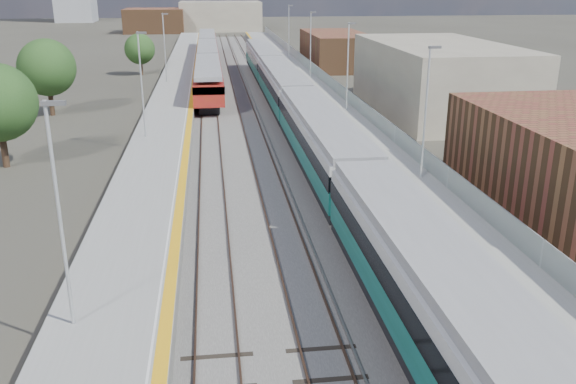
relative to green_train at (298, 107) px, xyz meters
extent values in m
plane|color=#47443A|center=(-1.50, 13.25, -2.35)|extent=(320.00, 320.00, 0.00)
cube|color=#565451|center=(-3.75, 15.75, -2.32)|extent=(10.50, 155.00, 0.06)
cube|color=#4C3323|center=(-0.72, 18.25, -2.24)|extent=(0.07, 160.00, 0.14)
cube|color=#4C3323|center=(0.72, 18.25, -2.24)|extent=(0.07, 160.00, 0.14)
cube|color=#4C3323|center=(-4.22, 18.25, -2.24)|extent=(0.07, 160.00, 0.14)
cube|color=#4C3323|center=(-2.78, 18.25, -2.24)|extent=(0.07, 160.00, 0.14)
cube|color=#4C3323|center=(-7.72, 18.25, -2.24)|extent=(0.07, 160.00, 0.14)
cube|color=#4C3323|center=(-6.28, 18.25, -2.24)|extent=(0.07, 160.00, 0.14)
cube|color=gray|center=(-1.05, 18.25, -2.25)|extent=(0.08, 160.00, 0.10)
cube|color=gray|center=(-2.45, 18.25, -2.25)|extent=(0.08, 160.00, 0.10)
cube|color=slate|center=(3.75, 15.75, -1.85)|extent=(4.70, 155.00, 1.00)
cube|color=gray|center=(3.75, 15.75, -1.35)|extent=(4.70, 155.00, 0.03)
cube|color=gold|center=(1.65, 15.75, -1.33)|extent=(0.40, 155.00, 0.01)
cube|color=gray|center=(5.95, 15.75, -0.75)|extent=(0.06, 155.00, 1.20)
cylinder|color=#9EA0A3|center=(5.10, -14.75, 2.42)|extent=(0.12, 0.12, 7.50)
cube|color=#4C4C4F|center=(5.35, -14.75, 6.07)|extent=(0.70, 0.18, 0.14)
cylinder|color=#9EA0A3|center=(5.10, 5.25, 2.42)|extent=(0.12, 0.12, 7.50)
cube|color=#4C4C4F|center=(5.35, 5.25, 6.07)|extent=(0.70, 0.18, 0.14)
cylinder|color=#9EA0A3|center=(5.10, 25.25, 2.42)|extent=(0.12, 0.12, 7.50)
cube|color=#4C4C4F|center=(5.35, 25.25, 6.07)|extent=(0.70, 0.18, 0.14)
cylinder|color=#9EA0A3|center=(5.10, 45.25, 2.42)|extent=(0.12, 0.12, 7.50)
cube|color=#4C4C4F|center=(5.35, 45.25, 6.07)|extent=(0.70, 0.18, 0.14)
cube|color=slate|center=(-10.55, 15.75, -1.85)|extent=(4.30, 155.00, 1.00)
cube|color=gray|center=(-10.55, 15.75, -1.35)|extent=(4.30, 155.00, 0.03)
cube|color=gold|center=(-8.65, 15.75, -1.33)|extent=(0.45, 155.00, 0.01)
cube|color=silver|center=(-9.00, 15.75, -1.33)|extent=(0.08, 155.00, 0.01)
cylinder|color=#9EA0A3|center=(-11.70, -28.75, 2.42)|extent=(0.12, 0.12, 7.50)
cube|color=#4C4C4F|center=(-11.45, -28.75, 6.07)|extent=(0.70, 0.18, 0.14)
cylinder|color=#9EA0A3|center=(-11.70, -2.75, 2.42)|extent=(0.12, 0.12, 7.50)
cube|color=#4C4C4F|center=(-11.45, -2.75, 6.07)|extent=(0.70, 0.18, 0.14)
cylinder|color=#9EA0A3|center=(-11.70, 23.25, 2.42)|extent=(0.12, 0.12, 7.50)
cube|color=#4C4C4F|center=(-11.45, 23.25, 6.07)|extent=(0.70, 0.18, 0.14)
cube|color=gray|center=(14.50, 8.25, 0.85)|extent=(11.00, 22.00, 6.40)
cube|color=brown|center=(11.50, 41.25, 0.05)|extent=(8.00, 18.00, 4.80)
cube|color=gray|center=(-3.50, 113.25, 1.15)|extent=(20.00, 14.00, 7.00)
cube|color=brown|center=(-19.50, 108.25, 0.45)|extent=(14.00, 12.00, 5.60)
cube|color=black|center=(0.00, -31.32, -1.42)|extent=(2.86, 20.53, 0.48)
cube|color=#115745|center=(0.00, -31.32, -0.58)|extent=(2.97, 20.53, 1.20)
cube|color=black|center=(0.00, -31.32, 0.37)|extent=(3.03, 20.53, 0.82)
cube|color=#BCBFBE|center=(0.00, -31.32, 1.02)|extent=(2.97, 20.53, 0.51)
cube|color=gray|center=(0.00, -31.32, 1.46)|extent=(2.63, 20.53, 0.42)
cube|color=black|center=(0.00, -10.29, -1.42)|extent=(2.86, 20.53, 0.48)
cube|color=#115745|center=(0.00, -10.29, -0.58)|extent=(2.97, 20.53, 1.20)
cube|color=black|center=(0.00, -10.29, 0.37)|extent=(3.03, 20.53, 0.82)
cube|color=#BCBFBE|center=(0.00, -10.29, 1.02)|extent=(2.97, 20.53, 0.51)
cube|color=gray|center=(0.00, -10.29, 1.46)|extent=(2.63, 20.53, 0.42)
cube|color=black|center=(0.00, 10.75, -1.42)|extent=(2.86, 20.53, 0.48)
cube|color=#115745|center=(0.00, 10.75, -0.58)|extent=(2.97, 20.53, 1.20)
cube|color=black|center=(0.00, 10.75, 0.37)|extent=(3.03, 20.53, 0.82)
cube|color=#BCBFBE|center=(0.00, 10.75, 1.02)|extent=(2.97, 20.53, 0.51)
cube|color=gray|center=(0.00, 10.75, 1.46)|extent=(2.63, 20.53, 0.42)
cube|color=black|center=(0.00, 31.78, -1.42)|extent=(2.86, 20.53, 0.48)
cube|color=#115745|center=(0.00, 31.78, -0.58)|extent=(2.97, 20.53, 1.20)
cube|color=black|center=(0.00, 31.78, 0.37)|extent=(3.03, 20.53, 0.82)
cube|color=#BCBFBE|center=(0.00, 31.78, 1.02)|extent=(2.97, 20.53, 0.51)
cube|color=gray|center=(0.00, 31.78, 1.46)|extent=(2.63, 20.53, 0.42)
cube|color=black|center=(-7.00, 16.82, -1.88)|extent=(1.92, 16.32, 0.67)
cube|color=maroon|center=(-7.00, 16.82, -0.28)|extent=(2.83, 19.20, 2.02)
cube|color=black|center=(-7.00, 16.82, 0.23)|extent=(2.89, 19.20, 0.71)
cube|color=gray|center=(-7.00, 16.82, 1.24)|extent=(2.53, 19.20, 0.40)
cube|color=black|center=(-7.00, 36.52, -1.88)|extent=(1.92, 16.32, 0.67)
cube|color=maroon|center=(-7.00, 36.52, -0.28)|extent=(2.83, 19.20, 2.02)
cube|color=black|center=(-7.00, 36.52, 0.23)|extent=(2.89, 19.20, 0.71)
cube|color=gray|center=(-7.00, 36.52, 1.24)|extent=(2.53, 19.20, 0.40)
cube|color=black|center=(-7.00, 56.22, -1.88)|extent=(1.92, 16.32, 0.67)
cube|color=maroon|center=(-7.00, 56.22, -0.28)|extent=(2.83, 19.20, 2.02)
cube|color=black|center=(-7.00, 56.22, 0.23)|extent=(2.89, 19.20, 0.71)
cube|color=gray|center=(-7.00, 56.22, 1.24)|extent=(2.53, 19.20, 0.40)
cylinder|color=#382619|center=(-20.64, -5.97, -1.14)|extent=(0.44, 0.44, 2.42)
cylinder|color=#382619|center=(-21.49, 10.95, -1.13)|extent=(0.44, 0.44, 2.44)
sphere|color=#22441A|center=(-21.49, 10.95, 2.06)|extent=(5.15, 5.15, 5.15)
cylinder|color=#382619|center=(-15.84, 36.24, -1.41)|extent=(0.44, 0.44, 1.88)
sphere|color=#22441A|center=(-15.84, 36.24, 1.04)|extent=(3.96, 3.96, 3.96)
cylinder|color=#382619|center=(21.46, 23.60, -1.32)|extent=(0.44, 0.44, 2.07)
sphere|color=#22441A|center=(21.46, 23.60, 1.38)|extent=(4.36, 4.36, 4.36)
camera|label=1|loc=(-6.85, -47.26, 9.46)|focal=38.00mm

